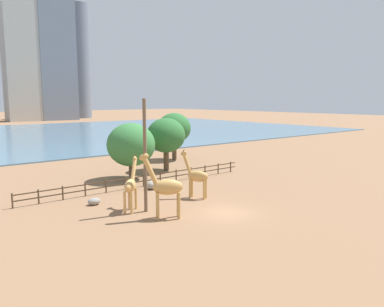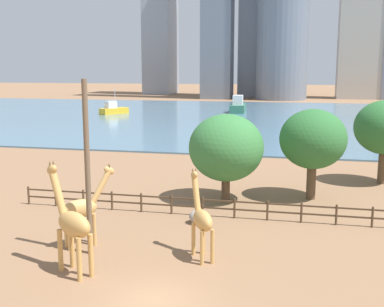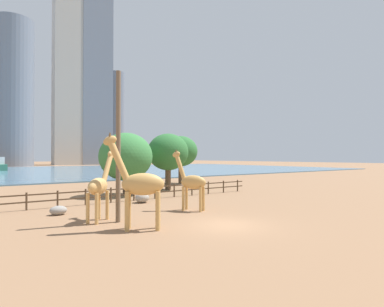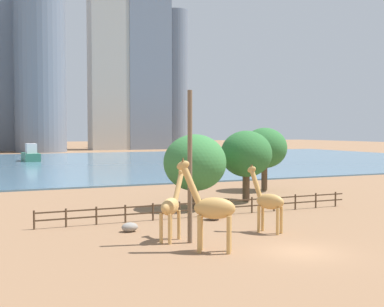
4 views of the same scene
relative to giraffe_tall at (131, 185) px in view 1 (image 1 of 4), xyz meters
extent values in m
cube|color=slate|center=(5.60, 71.69, -2.02)|extent=(180.00, 86.00, 0.20)
cylinder|color=tan|center=(0.16, 0.56, -1.22)|extent=(0.29, 0.29, 1.80)
cylinder|color=tan|center=(0.56, 0.17, -1.22)|extent=(0.29, 0.29, 1.80)
cylinder|color=tan|center=(-0.82, -0.44, -1.22)|extent=(0.29, 0.29, 1.80)
cylinder|color=tan|center=(-0.42, -0.83, -1.22)|extent=(0.29, 0.29, 1.80)
ellipsoid|color=tan|center=(-0.13, -0.13, -0.01)|extent=(1.96, 1.98, 1.04)
cylinder|color=tan|center=(0.75, 0.77, 1.05)|extent=(1.14, 1.16, 1.87)
ellipsoid|color=tan|center=(1.11, 1.14, 1.90)|extent=(0.77, 0.77, 0.69)
cone|color=brown|center=(1.06, 1.20, 2.20)|extent=(0.13, 0.13, 0.19)
cone|color=brown|center=(1.17, 1.08, 2.20)|extent=(0.13, 0.13, 0.19)
cylinder|color=tan|center=(6.13, 0.01, -1.24)|extent=(0.28, 0.28, 1.76)
cylinder|color=tan|center=(6.60, 0.29, -1.24)|extent=(0.28, 0.28, 1.76)
cylinder|color=tan|center=(6.82, -1.16, -1.24)|extent=(0.28, 0.28, 1.76)
cylinder|color=tan|center=(7.29, -0.88, -1.24)|extent=(0.28, 0.28, 1.76)
ellipsoid|color=tan|center=(6.71, -0.44, -0.06)|extent=(1.65, 2.06, 1.02)
cylinder|color=tan|center=(6.17, 0.47, 1.06)|extent=(0.76, 0.98, 1.93)
ellipsoid|color=tan|center=(6.00, 0.76, 1.97)|extent=(0.64, 0.79, 0.60)
cone|color=brown|center=(5.94, 0.72, 2.27)|extent=(0.13, 0.13, 0.18)
cone|color=brown|center=(6.07, 0.80, 2.27)|extent=(0.13, 0.13, 0.18)
cylinder|color=tan|center=(0.38, -3.35, -1.08)|extent=(0.33, 0.33, 2.07)
cylinder|color=tan|center=(0.71, -2.80, -1.08)|extent=(0.33, 0.33, 2.07)
cylinder|color=tan|center=(1.75, -4.17, -1.08)|extent=(0.33, 0.33, 2.07)
cylinder|color=tan|center=(2.08, -3.63, -1.08)|extent=(0.33, 0.33, 2.07)
ellipsoid|color=tan|center=(1.23, -3.49, 0.31)|extent=(2.43, 1.96, 1.20)
cylinder|color=tan|center=(0.11, -2.81, 1.60)|extent=(1.25, 0.96, 2.25)
ellipsoid|color=tan|center=(-0.27, -2.58, 2.65)|extent=(0.93, 0.77, 0.73)
cone|color=brown|center=(-0.32, -2.66, 3.00)|extent=(0.15, 0.15, 0.22)
cone|color=brown|center=(-0.22, -2.50, 3.00)|extent=(0.15, 0.15, 0.22)
cylinder|color=brown|center=(0.82, -0.96, 2.42)|extent=(0.28, 0.28, 9.06)
ellipsoid|color=gray|center=(-1.64, 3.48, -1.81)|extent=(1.10, 0.82, 0.61)
ellipsoid|color=gray|center=(5.32, 5.14, -1.69)|extent=(1.19, 1.14, 0.86)
cylinder|color=#4C3826|center=(-7.40, 6.69, -1.47)|extent=(0.14, 0.14, 1.30)
cylinder|color=#4C3826|center=(-5.29, 6.69, -1.47)|extent=(0.14, 0.14, 1.30)
cylinder|color=#4C3826|center=(-3.18, 6.69, -1.47)|extent=(0.14, 0.14, 1.30)
cylinder|color=#4C3826|center=(-1.07, 6.69, -1.47)|extent=(0.14, 0.14, 1.30)
cylinder|color=#4C3826|center=(1.04, 6.69, -1.47)|extent=(0.14, 0.14, 1.30)
cylinder|color=#4C3826|center=(3.15, 6.69, -1.47)|extent=(0.14, 0.14, 1.30)
cylinder|color=#4C3826|center=(5.26, 6.69, -1.47)|extent=(0.14, 0.14, 1.30)
cylinder|color=#4C3826|center=(7.37, 6.69, -1.47)|extent=(0.14, 0.14, 1.30)
cylinder|color=#4C3826|center=(9.48, 6.69, -1.47)|extent=(0.14, 0.14, 1.30)
cylinder|color=#4C3826|center=(11.59, 6.69, -1.47)|extent=(0.14, 0.14, 1.30)
cylinder|color=#4C3826|center=(13.70, 6.69, -1.47)|extent=(0.14, 0.14, 1.30)
cylinder|color=#4C3826|center=(15.81, 6.69, -1.47)|extent=(0.14, 0.14, 1.30)
cylinder|color=#4C3826|center=(17.92, 6.69, -1.47)|extent=(0.14, 0.14, 1.30)
cube|color=#4C3826|center=(5.60, 6.69, -1.01)|extent=(26.10, 0.08, 0.10)
cube|color=#4C3826|center=(5.60, 6.69, -1.53)|extent=(26.10, 0.08, 0.10)
cylinder|color=brown|center=(6.17, 10.72, -1.23)|extent=(0.61, 0.61, 1.78)
ellipsoid|color=#387A3D|center=(6.17, 10.72, 1.83)|extent=(5.41, 5.41, 4.87)
cylinder|color=brown|center=(12.27, 12.60, -0.84)|extent=(0.68, 0.68, 2.55)
ellipsoid|color=#2D6B33|center=(12.27, 12.60, 2.38)|extent=(4.86, 4.86, 4.38)
cylinder|color=brown|center=(18.18, 18.96, -0.73)|extent=(0.67, 0.67, 2.76)
ellipsoid|color=#2D6B33|center=(18.18, 18.96, 2.64)|extent=(4.99, 4.99, 4.49)
cube|color=slate|center=(43.16, 139.65, 43.59)|extent=(15.49, 8.53, 91.41)
cylinder|color=slate|center=(58.90, 152.18, 24.86)|extent=(9.93, 9.93, 53.95)
cube|color=#ADA89E|center=(29.03, 140.08, 39.96)|extent=(13.39, 8.82, 84.15)
camera|label=1|loc=(-14.62, -26.13, 6.86)|focal=35.00mm
camera|label=2|loc=(11.27, -23.15, 7.44)|focal=45.00mm
camera|label=3|loc=(-5.86, -18.15, 1.76)|focal=28.00mm
camera|label=4|loc=(-10.13, -27.12, 4.56)|focal=45.00mm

